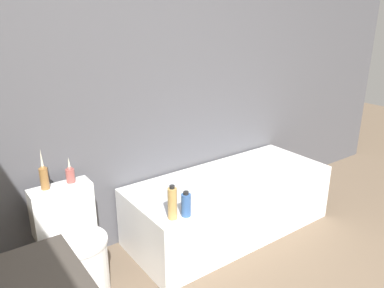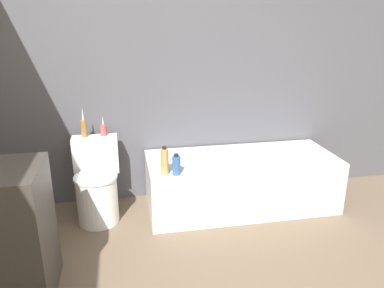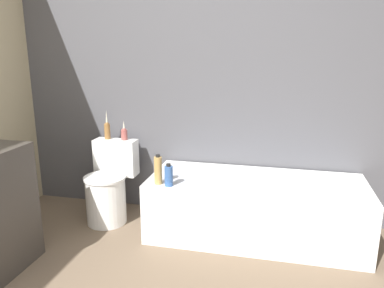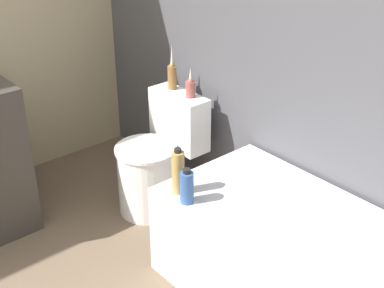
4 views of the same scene
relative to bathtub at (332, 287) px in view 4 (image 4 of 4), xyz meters
The scene contains 6 objects.
bathtub is the anchor object (origin of this frame).
toilet 1.28m from the bathtub, behind, with size 0.39×0.50×0.69m.
vase_gold 1.47m from the bathtub, behind, with size 0.05×0.05×0.26m.
vase_silver 1.32m from the bathtub, 169.67° to the left, with size 0.06×0.06×0.17m.
shampoo_bottle_tall 0.84m from the bathtub, 160.29° to the right, with size 0.06×0.06×0.23m.
shampoo_bottle_short 0.76m from the bathtub, 156.06° to the right, with size 0.06×0.06×0.17m.
Camera 4 is at (1.63, 0.15, 1.85)m, focal length 50.00 mm.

